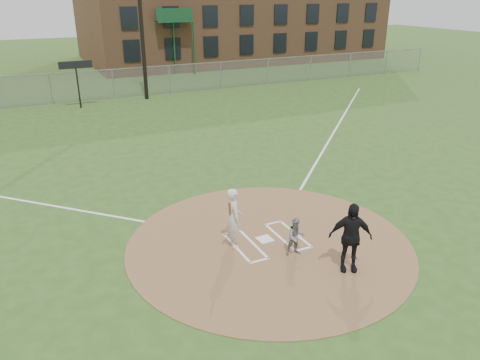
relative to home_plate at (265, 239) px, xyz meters
name	(u,v)px	position (x,y,z in m)	size (l,w,h in m)	color
ground	(269,243)	(0.03, -0.22, -0.03)	(140.00, 140.00, 0.00)	#2C4F1B
dirt_circle	(269,243)	(0.03, -0.22, -0.02)	(8.40, 8.40, 0.02)	olive
home_plate	(265,239)	(0.00, 0.00, 0.00)	(0.44, 0.44, 0.03)	silver
foul_line_first	(335,130)	(9.03, 8.78, -0.03)	(0.10, 24.00, 0.01)	white
catcher	(296,237)	(0.40, -1.08, 0.54)	(0.54, 0.42, 1.11)	slate
umpire	(350,237)	(1.25, -2.34, 0.95)	(1.13, 0.47, 1.94)	black
batters_boxes	(267,240)	(0.03, -0.07, -0.01)	(2.08, 1.88, 0.01)	white
batter_at_plate	(234,218)	(-0.97, 0.12, 0.89)	(0.74, 1.05, 1.80)	silver
outfield_fence	(113,84)	(0.03, 21.78, 0.98)	(56.08, 0.08, 2.03)	slate
scoreboard_sign	(76,70)	(-2.47, 19.98, 2.35)	(2.00, 0.10, 2.93)	black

